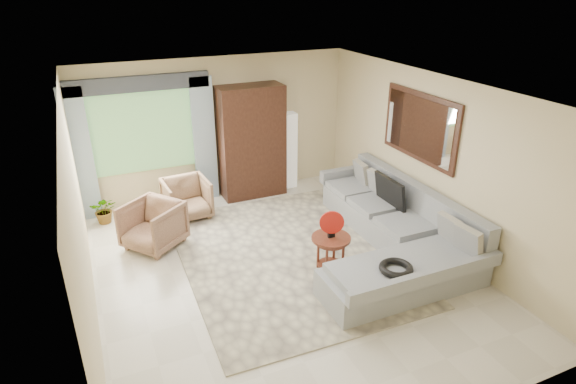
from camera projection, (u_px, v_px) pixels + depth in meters
name	position (u px, v px, depth m)	size (l,w,h in m)	color
ground	(282.00, 271.00, 6.91)	(6.00, 6.00, 0.00)	silver
area_rug	(286.00, 255.00, 7.27)	(3.00, 4.00, 0.02)	beige
sectional_sofa	(394.00, 234.00, 7.30)	(2.30, 3.46, 0.90)	gray
tv_screen	(390.00, 192.00, 7.69)	(0.06, 0.74, 0.48)	black
garden_hose	(396.00, 268.00, 5.98)	(0.43, 0.43, 0.09)	black
coffee_table	(331.00, 253.00, 6.79)	(0.55, 0.55, 0.55)	#4E2214
red_disc	(332.00, 222.00, 6.59)	(0.34, 0.34, 0.03)	red
armchair_left	(153.00, 225.00, 7.39)	(0.78, 0.80, 0.73)	#A17457
armchair_right	(187.00, 198.00, 8.33)	(0.74, 0.76, 0.69)	#8F6E4E
potted_plant	(105.00, 210.00, 8.17)	(0.43, 0.37, 0.48)	#999999
armoire	(251.00, 142.00, 8.96)	(1.20, 0.55, 2.10)	black
floor_lamp	(289.00, 150.00, 9.42)	(0.24, 0.24, 1.50)	silver
window	(143.00, 132.00, 8.32)	(1.80, 0.04, 1.40)	#669E59
curtain_left	(80.00, 156.00, 7.96)	(0.40, 0.08, 2.30)	#9EB7CC
curtain_right	(204.00, 140.00, 8.73)	(0.40, 0.08, 2.30)	#9EB7CC
valance	(137.00, 84.00, 7.92)	(2.40, 0.12, 0.26)	#1E232D
wall_mirror	(419.00, 127.00, 7.39)	(0.05, 1.70, 1.05)	black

